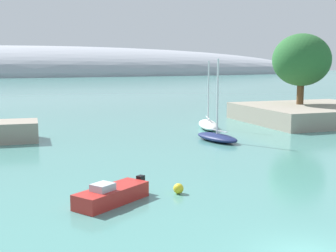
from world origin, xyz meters
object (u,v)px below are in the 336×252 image
at_px(tree_clump_shore, 302,60).
at_px(sailboat_white_mid_mooring, 208,124).
at_px(mooring_buoy_yellow, 178,189).
at_px(motorboat_red_foreground, 112,195).
at_px(sailboat_navy_near_shore, 217,136).

height_order(tree_clump_shore, sailboat_white_mid_mooring, tree_clump_shore).
relative_size(tree_clump_shore, mooring_buoy_yellow, 14.78).
relative_size(tree_clump_shore, motorboat_red_foreground, 1.94).
bearing_deg(tree_clump_shore, sailboat_white_mid_mooring, -169.49).
bearing_deg(mooring_buoy_yellow, tree_clump_shore, 44.26).
xyz_separation_m(sailboat_navy_near_shore, mooring_buoy_yellow, (-10.35, -16.15, -0.16)).
xyz_separation_m(tree_clump_shore, sailboat_navy_near_shore, (-17.67, -11.16, -7.63)).
bearing_deg(motorboat_red_foreground, tree_clump_shore, -173.94).
distance_m(tree_clump_shore, sailboat_white_mid_mooring, 16.88).
bearing_deg(tree_clump_shore, motorboat_red_foreground, -139.27).
height_order(sailboat_navy_near_shore, motorboat_red_foreground, sailboat_navy_near_shore).
bearing_deg(mooring_buoy_yellow, sailboat_white_mid_mooring, 61.72).
xyz_separation_m(sailboat_navy_near_shore, sailboat_white_mid_mooring, (2.86, 8.41, 0.02)).
bearing_deg(sailboat_navy_near_shore, tree_clump_shore, -68.98).
distance_m(sailboat_white_mid_mooring, mooring_buoy_yellow, 27.89).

